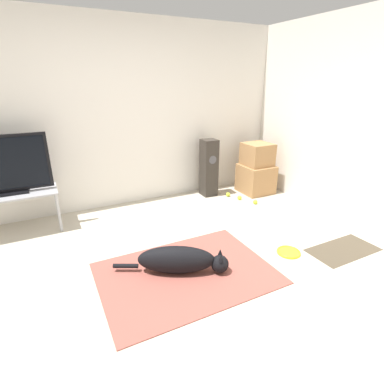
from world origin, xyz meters
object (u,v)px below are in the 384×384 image
object	(u,v)px
floor_speaker	(209,168)
tennis_ball_loose_on_carpet	(228,194)
frisbee	(289,252)
tennis_ball_by_boxes	(255,202)
dog	(180,260)
tennis_ball_near_speaker	(240,198)
tv_stand	(16,198)
cardboard_box_lower	(256,179)
tv	(8,165)
cardboard_box_upper	(257,154)

from	to	relation	value
floor_speaker	tennis_ball_loose_on_carpet	distance (m)	0.53
frisbee	tennis_ball_by_boxes	size ratio (longest dim) A/B	3.77
dog	frisbee	distance (m)	1.21
frisbee	tennis_ball_near_speaker	distance (m)	1.56
dog	tv_stand	xyz separation A→B (m)	(-1.39, 1.65, 0.30)
floor_speaker	cardboard_box_lower	bearing A→B (deg)	-17.46
cardboard_box_lower	tv	world-z (taller)	tv
cardboard_box_upper	floor_speaker	distance (m)	0.82
cardboard_box_upper	tennis_ball_by_boxes	xyz separation A→B (m)	(-0.34, -0.45, -0.60)
tv	tennis_ball_by_boxes	size ratio (longest dim) A/B	13.19
dog	tennis_ball_near_speaker	bearing A→B (deg)	38.78
tv	tennis_ball_near_speaker	world-z (taller)	tv
cardboard_box_lower	tv_stand	distance (m)	3.44
cardboard_box_upper	tennis_ball_near_speaker	bearing A→B (deg)	-155.90
tv	tennis_ball_by_boxes	world-z (taller)	tv
frisbee	floor_speaker	bearing A→B (deg)	87.11
floor_speaker	tennis_ball_loose_on_carpet	bearing A→B (deg)	-42.45
frisbee	tennis_ball_loose_on_carpet	size ratio (longest dim) A/B	3.77
tennis_ball_loose_on_carpet	tv	bearing A→B (deg)	176.74
dog	floor_speaker	bearing A→B (deg)	53.05
cardboard_box_lower	tv	distance (m)	3.49
floor_speaker	tennis_ball_by_boxes	distance (m)	0.90
tennis_ball_by_boxes	tennis_ball_near_speaker	size ratio (longest dim) A/B	1.00
frisbee	cardboard_box_upper	xyz separation A→B (m)	(0.86, 1.70, 0.62)
cardboard_box_lower	tv_stand	size ratio (longest dim) A/B	0.53
tv	tennis_ball_loose_on_carpet	distance (m)	3.02
cardboard_box_lower	tennis_ball_near_speaker	size ratio (longest dim) A/B	7.40
dog	tv_stand	distance (m)	2.18
tennis_ball_near_speaker	tv	bearing A→B (deg)	173.01
dog	tennis_ball_loose_on_carpet	size ratio (longest dim) A/B	15.30
tv_stand	tennis_ball_by_boxes	size ratio (longest dim) A/B	13.88
tv_stand	tv	size ratio (longest dim) A/B	1.05
dog	cardboard_box_upper	world-z (taller)	cardboard_box_upper
cardboard_box_upper	tv	world-z (taller)	tv
cardboard_box_lower	tennis_ball_by_boxes	bearing A→B (deg)	-127.39
tennis_ball_near_speaker	dog	bearing A→B (deg)	-141.22
tennis_ball_near_speaker	tennis_ball_loose_on_carpet	world-z (taller)	same
cardboard_box_lower	tv	xyz separation A→B (m)	(-3.43, 0.19, 0.61)
tennis_ball_loose_on_carpet	cardboard_box_lower	bearing A→B (deg)	-2.26
dog	tennis_ball_near_speaker	size ratio (longest dim) A/B	15.30
floor_speaker	tv_stand	world-z (taller)	floor_speaker
cardboard_box_lower	floor_speaker	size ratio (longest dim) A/B	0.54
frisbee	floor_speaker	distance (m)	1.97
frisbee	tennis_ball_loose_on_carpet	bearing A→B (deg)	78.85
cardboard_box_upper	tennis_ball_by_boxes	bearing A→B (deg)	-126.92
frisbee	tennis_ball_by_boxes	world-z (taller)	tennis_ball_by_boxes
tennis_ball_near_speaker	tennis_ball_loose_on_carpet	size ratio (longest dim) A/B	1.00
dog	frisbee	world-z (taller)	dog
tennis_ball_loose_on_carpet	frisbee	bearing A→B (deg)	-101.15
tv	tennis_ball_near_speaker	xyz separation A→B (m)	(2.99, -0.37, -0.81)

